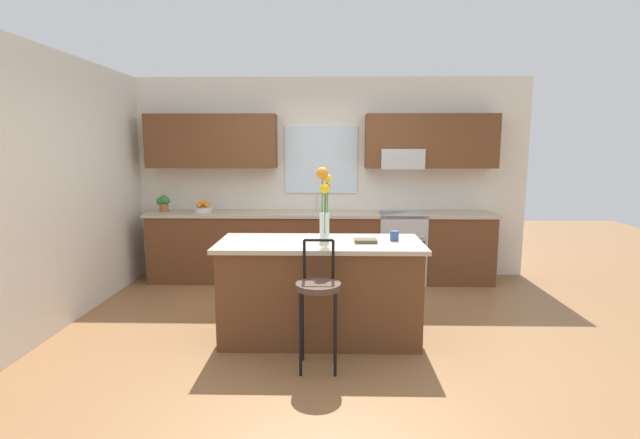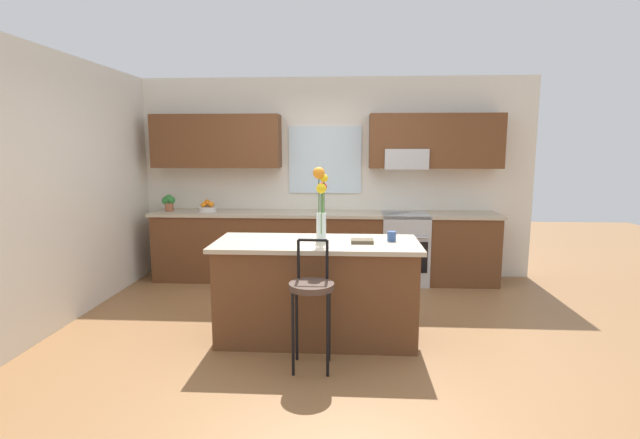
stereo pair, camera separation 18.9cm
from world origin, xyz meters
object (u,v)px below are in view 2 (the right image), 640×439
at_px(oven_range, 404,248).
at_px(bar_stool_near, 312,292).
at_px(fruit_bowl_oranges, 208,207).
at_px(potted_plant_small, 169,202).
at_px(cookbook, 362,241).
at_px(flower_vase, 321,200).
at_px(mug_ceramic, 392,236).
at_px(kitchen_island, 317,290).

relative_size(oven_range, bar_stool_near, 0.88).
xyz_separation_m(fruit_bowl_oranges, potted_plant_small, (-0.53, -0.00, 0.07)).
bearing_deg(potted_plant_small, fruit_bowl_oranges, 0.27).
height_order(bar_stool_near, cookbook, bar_stool_near).
bearing_deg(potted_plant_small, bar_stool_near, -50.35).
xyz_separation_m(flower_vase, mug_ceramic, (0.65, 0.05, -0.33)).
bearing_deg(fruit_bowl_oranges, kitchen_island, -50.70).
relative_size(flower_vase, mug_ceramic, 7.52).
bearing_deg(flower_vase, bar_stool_near, -93.50).
bearing_deg(kitchen_island, cookbook, -5.03).
height_order(bar_stool_near, mug_ceramic, bar_stool_near).
height_order(kitchen_island, potted_plant_small, potted_plant_small).
relative_size(kitchen_island, fruit_bowl_oranges, 7.77).
distance_m(fruit_bowl_oranges, potted_plant_small, 0.53).
bearing_deg(kitchen_island, bar_stool_near, -90.00).
bearing_deg(fruit_bowl_oranges, flower_vase, -49.88).
height_order(kitchen_island, cookbook, cookbook).
height_order(bar_stool_near, fruit_bowl_oranges, fruit_bowl_oranges).
relative_size(bar_stool_near, potted_plant_small, 4.70).
bearing_deg(bar_stool_near, potted_plant_small, 129.65).
bearing_deg(cookbook, fruit_bowl_oranges, 135.31).
distance_m(oven_range, mug_ceramic, 1.97).
height_order(oven_range, flower_vase, flower_vase).
relative_size(mug_ceramic, cookbook, 0.45).
bearing_deg(kitchen_island, fruit_bowl_oranges, 129.30).
xyz_separation_m(kitchen_island, fruit_bowl_oranges, (-1.60, 1.96, 0.51)).
bearing_deg(flower_vase, potted_plant_small, 138.13).
distance_m(kitchen_island, flower_vase, 0.83).
bearing_deg(oven_range, cookbook, -107.35).
relative_size(cookbook, fruit_bowl_oranges, 0.83).
xyz_separation_m(mug_ceramic, cookbook, (-0.27, -0.10, -0.03)).
relative_size(kitchen_island, mug_ceramic, 20.72).
relative_size(bar_stool_near, fruit_bowl_oranges, 4.34).
xyz_separation_m(mug_ceramic, potted_plant_small, (-2.81, 1.89, 0.08)).
bearing_deg(bar_stool_near, oven_range, 68.01).
height_order(oven_range, cookbook, cookbook).
xyz_separation_m(cookbook, potted_plant_small, (-2.54, 1.99, 0.11)).
bearing_deg(oven_range, flower_vase, -117.28).
bearing_deg(potted_plant_small, mug_ceramic, -33.96).
bearing_deg(bar_stool_near, fruit_bowl_oranges, 121.90).
bearing_deg(bar_stool_near, cookbook, 54.51).
relative_size(oven_range, cookbook, 4.60).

